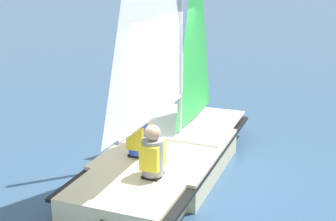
{
  "coord_description": "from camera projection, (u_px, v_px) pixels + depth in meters",
  "views": [
    {
      "loc": [
        6.59,
        2.29,
        3.2
      ],
      "look_at": [
        0.0,
        0.0,
        1.02
      ],
      "focal_mm": 50.0,
      "sensor_mm": 36.0,
      "label": 1
    }
  ],
  "objects": [
    {
      "name": "sailor_helm",
      "position": [
        138.0,
        143.0,
        7.09
      ],
      "size": [
        0.35,
        0.31,
        1.16
      ],
      "rotation": [
        0.0,
        0.0,
        3.11
      ],
      "color": "black",
      "rests_on": "ground_plane"
    },
    {
      "name": "ground_plane",
      "position": [
        168.0,
        170.0,
        7.61
      ],
      "size": [
        260.0,
        260.0,
        0.0
      ],
      "primitive_type": "plane",
      "color": "#2D4C6B"
    },
    {
      "name": "sailboat_main",
      "position": [
        167.0,
        129.0,
        7.37
      ],
      "size": [
        4.47,
        1.85,
        5.31
      ],
      "rotation": [
        0.0,
        0.0,
        3.11
      ],
      "color": "beige",
      "rests_on": "ground_plane"
    },
    {
      "name": "sailor_crew",
      "position": [
        153.0,
        163.0,
        6.36
      ],
      "size": [
        0.35,
        0.31,
        1.16
      ],
      "rotation": [
        0.0,
        0.0,
        3.11
      ],
      "color": "black",
      "rests_on": "ground_plane"
    }
  ]
}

